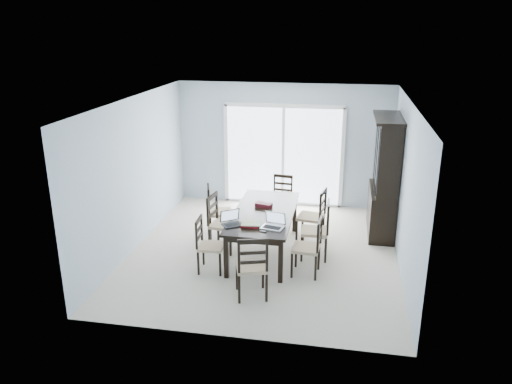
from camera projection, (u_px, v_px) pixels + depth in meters
floor at (264, 252)px, 8.62m from camera, size 5.00×5.00×0.00m
ceiling at (265, 101)px, 7.78m from camera, size 5.00×5.00×0.00m
back_wall at (283, 145)px, 10.53m from camera, size 4.50×0.02×2.60m
wall_left at (135, 173)px, 8.58m from camera, size 0.02×5.00×2.60m
wall_right at (406, 188)px, 7.82m from camera, size 0.02×5.00×2.60m
balcony at (288, 191)px, 11.90m from camera, size 4.50×2.00×0.10m
railing at (293, 156)px, 12.63m from camera, size 4.50×0.06×1.10m
dining_table at (264, 216)px, 8.40m from camera, size 1.00×2.20×0.75m
china_hutch at (385, 178)px, 9.10m from camera, size 0.50×1.38×2.20m
sliding_door at (283, 155)px, 10.58m from camera, size 2.52×0.05×2.18m
chair_left_near at (206, 239)px, 7.82m from camera, size 0.41×0.40×1.02m
chair_left_mid at (219, 217)px, 8.55m from camera, size 0.50×0.49×1.14m
chair_left_far at (215, 205)px, 9.11m from camera, size 0.53×0.53×1.11m
chair_right_near at (312, 241)px, 7.67m from camera, size 0.45×0.44×1.09m
chair_right_mid at (321, 224)px, 8.23m from camera, size 0.46×0.45×1.15m
chair_right_far at (316, 210)px, 8.82m from camera, size 0.52×0.51×1.15m
chair_end_near at (252, 261)px, 6.97m from camera, size 0.54×0.55×1.14m
chair_end_far at (282, 193)px, 9.89m from camera, size 0.44×0.45×1.05m
laptop_dark at (233, 222)px, 7.79m from camera, size 0.39×0.37×0.22m
laptop_silver at (272, 225)px, 7.68m from camera, size 0.38×0.30×0.23m
book_stack at (251, 224)px, 7.77m from camera, size 0.31×0.25×0.05m
cell_phone at (263, 231)px, 7.57m from camera, size 0.12×0.07×0.01m
game_box at (264, 205)px, 8.57m from camera, size 0.31×0.21×0.07m
hot_tub at (261, 168)px, 11.90m from camera, size 2.03×1.87×0.92m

